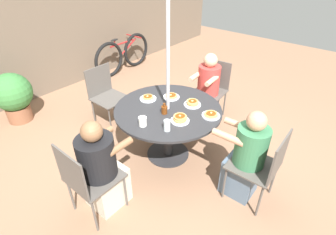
# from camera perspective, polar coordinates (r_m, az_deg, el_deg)

# --- Properties ---
(ground_plane) EXTENTS (12.00, 12.00, 0.00)m
(ground_plane) POSITION_cam_1_polar(r_m,az_deg,el_deg) (3.59, 0.00, -7.85)
(ground_plane) COLOR #8C664C
(back_fence) EXTENTS (10.00, 0.06, 1.70)m
(back_fence) POSITION_cam_1_polar(r_m,az_deg,el_deg) (5.30, -25.47, 13.58)
(back_fence) COLOR brown
(back_fence) RESTS_ON ground
(patio_table) EXTENTS (1.30, 1.30, 0.72)m
(patio_table) POSITION_cam_1_polar(r_m,az_deg,el_deg) (3.23, 0.00, 0.12)
(patio_table) COLOR #28282B
(patio_table) RESTS_ON ground
(umbrella_pole) EXTENTS (0.04, 0.04, 2.19)m
(umbrella_pole) POSITION_cam_1_polar(r_m,az_deg,el_deg) (2.99, 0.00, 8.15)
(umbrella_pole) COLOR #ADADB2
(umbrella_pole) RESTS_ON ground
(patio_chair_north) EXTENTS (0.47, 0.47, 0.90)m
(patio_chair_north) POSITION_cam_1_polar(r_m,az_deg,el_deg) (2.85, 19.93, -9.54)
(patio_chair_north) COLOR #514C47
(patio_chair_north) RESTS_ON ground
(diner_north) EXTENTS (0.34, 0.54, 1.08)m
(diner_north) POSITION_cam_1_polar(r_m,az_deg,el_deg) (2.90, 16.54, -8.57)
(diner_north) COLOR slate
(diner_north) RESTS_ON ground
(patio_chair_east) EXTENTS (0.50, 0.50, 0.90)m
(patio_chair_east) POSITION_cam_1_polar(r_m,az_deg,el_deg) (4.20, 9.64, 6.74)
(patio_chair_east) COLOR #514C47
(patio_chair_east) RESTS_ON ground
(diner_east) EXTENTS (0.51, 0.36, 1.09)m
(diner_east) POSITION_cam_1_polar(r_m,az_deg,el_deg) (4.06, 8.48, 5.61)
(diner_east) COLOR #3D3D42
(diner_east) RESTS_ON ground
(patio_chair_south) EXTENTS (0.46, 0.46, 0.90)m
(patio_chair_south) POSITION_cam_1_polar(r_m,az_deg,el_deg) (4.05, -13.42, 5.27)
(patio_chair_south) COLOR #514C47
(patio_chair_south) RESTS_ON ground
(patio_chair_west) EXTENTS (0.46, 0.46, 0.90)m
(patio_chair_west) POSITION_cam_1_polar(r_m,az_deg,el_deg) (2.67, -17.40, -12.36)
(patio_chair_west) COLOR #514C47
(patio_chair_west) RESTS_ON ground
(diner_west) EXTENTS (0.50, 0.37, 1.08)m
(diner_west) POSITION_cam_1_polar(r_m,az_deg,el_deg) (2.76, -14.21, -10.97)
(diner_west) COLOR beige
(diner_west) RESTS_ON ground
(pancake_plate_a) EXTENTS (0.21, 0.21, 0.08)m
(pancake_plate_a) POSITION_cam_1_polar(r_m,az_deg,el_deg) (2.92, 2.64, -0.31)
(pancake_plate_a) COLOR white
(pancake_plate_a) RESTS_ON patio_table
(pancake_plate_b) EXTENTS (0.21, 0.21, 0.05)m
(pancake_plate_b) POSITION_cam_1_polar(r_m,az_deg,el_deg) (3.40, 0.72, 4.61)
(pancake_plate_b) COLOR white
(pancake_plate_b) RESTS_ON patio_table
(pancake_plate_c) EXTENTS (0.21, 0.21, 0.07)m
(pancake_plate_c) POSITION_cam_1_polar(r_m,az_deg,el_deg) (3.24, 5.36, 3.09)
(pancake_plate_c) COLOR white
(pancake_plate_c) RESTS_ON patio_table
(pancake_plate_d) EXTENTS (0.21, 0.21, 0.05)m
(pancake_plate_d) POSITION_cam_1_polar(r_m,az_deg,el_deg) (3.37, -4.37, 4.26)
(pancake_plate_d) COLOR white
(pancake_plate_d) RESTS_ON patio_table
(pancake_plate_e) EXTENTS (0.21, 0.21, 0.05)m
(pancake_plate_e) POSITION_cam_1_polar(r_m,az_deg,el_deg) (3.05, 9.34, 0.56)
(pancake_plate_e) COLOR white
(pancake_plate_e) RESTS_ON patio_table
(syrup_bottle) EXTENTS (0.09, 0.07, 0.13)m
(syrup_bottle) POSITION_cam_1_polar(r_m,az_deg,el_deg) (3.04, -0.80, 1.75)
(syrup_bottle) COLOR #602D0F
(syrup_bottle) RESTS_ON patio_table
(coffee_cup) EXTENTS (0.09, 0.09, 0.10)m
(coffee_cup) POSITION_cam_1_polar(r_m,az_deg,el_deg) (2.85, -5.55, -0.86)
(coffee_cup) COLOR white
(coffee_cup) RESTS_ON patio_table
(drinking_glass_a) EXTENTS (0.07, 0.07, 0.13)m
(drinking_glass_a) POSITION_cam_1_polar(r_m,az_deg,el_deg) (2.76, -0.23, -1.74)
(drinking_glass_a) COLOR silver
(drinking_glass_a) RESTS_ON patio_table
(bicycle) EXTENTS (1.56, 0.44, 0.76)m
(bicycle) POSITION_cam_1_polar(r_m,az_deg,el_deg) (5.97, -9.72, 13.40)
(bicycle) COLOR black
(bicycle) RESTS_ON ground
(potted_shrub) EXTENTS (0.59, 0.59, 0.79)m
(potted_shrub) POSITION_cam_1_polar(r_m,az_deg,el_deg) (4.68, -30.68, 4.20)
(potted_shrub) COLOR brown
(potted_shrub) RESTS_ON ground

